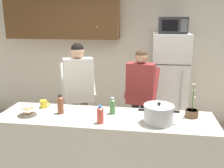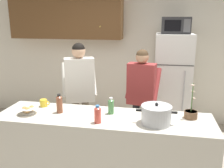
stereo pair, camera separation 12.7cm
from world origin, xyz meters
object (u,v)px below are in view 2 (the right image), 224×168
at_px(microwave, 176,25).
at_px(bread_bowl, 28,110).
at_px(refrigerator, 172,83).
at_px(potted_orchid, 191,113).
at_px(cooking_pot, 156,115).
at_px(coffee_mug, 44,103).
at_px(person_near_pot, 80,85).
at_px(bottle_near_edge, 111,106).
at_px(person_by_sink, 141,90).
at_px(bottle_mid_counter, 98,114).
at_px(bottle_far_corner, 59,104).

bearing_deg(microwave, bread_bowl, -132.65).
bearing_deg(refrigerator, potted_orchid, -85.56).
bearing_deg(cooking_pot, coffee_mug, 169.05).
distance_m(person_near_pot, bread_bowl, 0.95).
bearing_deg(bottle_near_edge, potted_orchid, 2.17).
xyz_separation_m(microwave, person_by_sink, (-0.49, -0.89, -0.92)).
xyz_separation_m(bottle_near_edge, bottle_mid_counter, (-0.09, -0.29, 0.00)).
distance_m(refrigerator, person_near_pot, 1.77).
height_order(person_by_sink, cooking_pot, person_by_sink).
distance_m(bread_bowl, bottle_mid_counter, 0.89).
relative_size(microwave, bottle_near_edge, 2.37).
bearing_deg(person_by_sink, cooking_pot, -77.17).
distance_m(refrigerator, person_by_sink, 1.04).
relative_size(microwave, coffee_mug, 3.66).
distance_m(cooking_pot, bottle_near_edge, 0.57).
bearing_deg(cooking_pot, bottle_mid_counter, -171.22).
distance_m(refrigerator, potted_orchid, 1.72).
xyz_separation_m(cooking_pot, bottle_near_edge, (-0.54, 0.20, -0.00)).
bearing_deg(coffee_mug, refrigerator, 44.32).
height_order(microwave, coffee_mug, microwave).
bearing_deg(bottle_far_corner, bottle_mid_counter, -21.79).
height_order(person_near_pot, bottle_far_corner, person_near_pot).
bearing_deg(potted_orchid, bottle_near_edge, -177.83).
bearing_deg(bottle_near_edge, microwave, 65.26).
distance_m(person_by_sink, coffee_mug, 1.42).
relative_size(microwave, bottle_mid_counter, 2.36).
bearing_deg(bottle_near_edge, bread_bowl, -168.67).
bearing_deg(refrigerator, microwave, -89.93).
height_order(bread_bowl, bottle_far_corner, bottle_far_corner).
relative_size(cooking_pot, bread_bowl, 1.89).
relative_size(person_by_sink, cooking_pot, 3.64).
relative_size(bottle_near_edge, bottle_mid_counter, 1.00).
relative_size(refrigerator, bread_bowl, 7.62).
distance_m(coffee_mug, bread_bowl, 0.28).
height_order(bottle_near_edge, bottle_far_corner, bottle_far_corner).
relative_size(refrigerator, bottle_near_edge, 8.79).
distance_m(microwave, person_near_pot, 1.95).
height_order(refrigerator, potted_orchid, refrigerator).
relative_size(coffee_mug, bottle_mid_counter, 0.65).
bearing_deg(bottle_mid_counter, bottle_near_edge, 72.77).
relative_size(coffee_mug, bottle_near_edge, 0.65).
xyz_separation_m(microwave, potted_orchid, (0.13, -1.69, -0.94)).
distance_m(bread_bowl, bottle_far_corner, 0.38).
distance_m(microwave, person_by_sink, 1.37).
xyz_separation_m(microwave, bread_bowl, (-1.77, -1.92, -0.95)).
xyz_separation_m(cooking_pot, bottle_mid_counter, (-0.63, -0.10, -0.00)).
bearing_deg(bread_bowl, refrigerator, 47.68).
bearing_deg(bottle_near_edge, person_by_sink, 70.17).
relative_size(bottle_mid_counter, bottle_far_corner, 0.86).
relative_size(cooking_pot, coffee_mug, 3.36).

